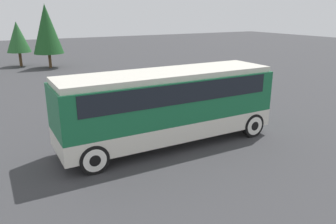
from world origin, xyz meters
The scene contains 6 objects.
ground_plane centered at (0.00, 0.00, 0.00)m, with size 120.00×120.00×0.00m, color #38383A.
tour_bus centered at (0.10, 0.00, 1.87)m, with size 9.13×2.57×3.10m.
parked_car_near centered at (2.10, 5.77, 0.69)m, with size 4.22×1.95×1.37m.
parked_car_mid centered at (4.74, 9.02, 0.74)m, with size 4.12×1.81×1.51m.
tree_left centered at (-0.76, 22.79, 3.75)m, with size 2.86×2.86×6.10m.
tree_center centered at (-3.22, 25.19, 2.92)m, with size 2.32×2.32×4.44m.
Camera 1 is at (-6.30, -11.34, 5.40)m, focal length 35.00 mm.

